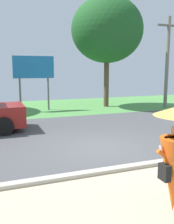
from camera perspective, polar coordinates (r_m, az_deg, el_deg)
The scene contains 4 objects.
ground_plane at distance 11.55m, azimuth -2.56°, elevation -4.05°, with size 40.00×22.00×0.20m.
utility_pole at distance 18.67m, azimuth 17.60°, elevation 10.98°, with size 1.80×0.24×6.18m.
roadside_billboard at distance 16.71m, azimuth -11.88°, elevation 8.98°, with size 2.60×0.12×3.50m.
tree_center_back at distance 18.51m, azimuth 4.52°, elevation 17.89°, with size 4.98×4.98×7.62m.
Camera 1 is at (-3.45, -7.73, 2.69)m, focal length 40.67 mm.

